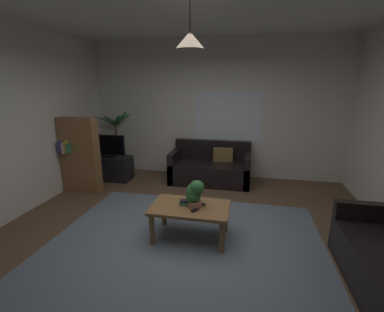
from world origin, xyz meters
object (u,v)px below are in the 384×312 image
at_px(couch_under_window, 211,169).
at_px(coffee_table, 190,211).
at_px(pendant_lamp, 190,40).
at_px(potted_plant_on_table, 195,193).
at_px(remote_on_table_0, 196,209).
at_px(remote_on_table_1, 200,203).
at_px(bookshelf_corner, 80,155).
at_px(tv, 108,146).
at_px(book_on_table_0, 185,203).
at_px(potted_palm_corner, 117,141).
at_px(tv_stand, 110,168).
at_px(book_on_table_1, 185,201).

bearing_deg(couch_under_window, coffee_table, -89.11).
bearing_deg(pendant_lamp, potted_plant_on_table, 1.62).
bearing_deg(remote_on_table_0, coffee_table, -23.15).
bearing_deg(remote_on_table_0, remote_on_table_1, -71.61).
relative_size(remote_on_table_1, bookshelf_corner, 0.11).
bearing_deg(tv, couch_under_window, 8.32).
xyz_separation_m(book_on_table_0, potted_plant_on_table, (0.14, -0.03, 0.17)).
relative_size(remote_on_table_0, pendant_lamp, 0.29).
bearing_deg(potted_plant_on_table, coffee_table, -178.38).
relative_size(remote_on_table_1, potted_plant_on_table, 0.45).
height_order(potted_palm_corner, pendant_lamp, pendant_lamp).
xyz_separation_m(couch_under_window, potted_palm_corner, (-2.20, 0.27, 0.43)).
bearing_deg(tv, tv_stand, 90.00).
height_order(couch_under_window, tv, tv).
xyz_separation_m(book_on_table_0, book_on_table_1, (0.01, 0.01, 0.03)).
bearing_deg(tv, potted_palm_corner, 97.76).
distance_m(book_on_table_0, book_on_table_1, 0.03).
relative_size(book_on_table_0, potted_palm_corner, 0.08).
relative_size(book_on_table_1, pendant_lamp, 0.26).
bearing_deg(remote_on_table_1, tv_stand, -99.23).
height_order(remote_on_table_1, bookshelf_corner, bookshelf_corner).
bearing_deg(remote_on_table_1, remote_on_table_0, 24.67).
xyz_separation_m(potted_plant_on_table, tv_stand, (-2.21, 1.87, -0.39)).
distance_m(book_on_table_1, potted_palm_corner, 3.22).
height_order(remote_on_table_1, tv_stand, tv_stand).
bearing_deg(tv_stand, pendant_lamp, -41.06).
xyz_separation_m(coffee_table, bookshelf_corner, (-2.33, 1.16, 0.33)).
bearing_deg(bookshelf_corner, tv_stand, 75.49).
bearing_deg(book_on_table_1, potted_plant_on_table, -17.16).
relative_size(book_on_table_0, tv_stand, 0.14).
xyz_separation_m(couch_under_window, bookshelf_corner, (-2.30, -1.00, 0.43)).
xyz_separation_m(remote_on_table_1, tv, (-2.26, 1.77, 0.28)).
bearing_deg(bookshelf_corner, book_on_table_0, -26.53).
distance_m(couch_under_window, book_on_table_1, 2.13).
relative_size(couch_under_window, coffee_table, 1.61).
relative_size(remote_on_table_0, potted_palm_corner, 0.10).
xyz_separation_m(book_on_table_0, tv, (-2.07, 1.82, 0.27)).
bearing_deg(pendant_lamp, remote_on_table_0, -46.06).
distance_m(remote_on_table_0, pendant_lamp, 1.98).
xyz_separation_m(couch_under_window, remote_on_table_0, (0.13, -2.26, 0.19)).
bearing_deg(book_on_table_0, potted_palm_corner, 131.86).
relative_size(book_on_table_0, remote_on_table_1, 0.78).
distance_m(coffee_table, pendant_lamp, 2.06).
bearing_deg(coffee_table, book_on_table_0, 158.05).
bearing_deg(potted_palm_corner, book_on_table_0, -48.14).
bearing_deg(book_on_table_1, pendant_lamp, -29.22).
bearing_deg(book_on_table_0, coffee_table, -21.95).
bearing_deg(coffee_table, pendant_lamp, 0.00).
bearing_deg(remote_on_table_0, book_on_table_1, -16.54).
distance_m(potted_plant_on_table, potted_palm_corner, 3.33).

